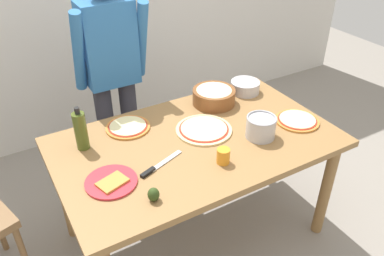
# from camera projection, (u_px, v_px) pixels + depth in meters

# --- Properties ---
(ground) EXTENTS (8.00, 8.00, 0.00)m
(ground) POSITION_uv_depth(u_px,v_px,m) (196.00, 231.00, 2.65)
(ground) COLOR gray
(dining_table) EXTENTS (1.60, 0.96, 0.76)m
(dining_table) POSITION_uv_depth(u_px,v_px,m) (196.00, 152.00, 2.28)
(dining_table) COLOR olive
(dining_table) RESTS_ON ground
(person_cook) EXTENTS (0.49, 0.25, 1.62)m
(person_cook) POSITION_uv_depth(u_px,v_px,m) (112.00, 70.00, 2.59)
(person_cook) COLOR #2D2D38
(person_cook) RESTS_ON ground
(pizza_raw_on_board) EXTENTS (0.33, 0.33, 0.02)m
(pizza_raw_on_board) POSITION_uv_depth(u_px,v_px,m) (204.00, 129.00, 2.30)
(pizza_raw_on_board) COLOR beige
(pizza_raw_on_board) RESTS_ON dining_table
(pizza_cooked_on_tray) EXTENTS (0.27, 0.27, 0.02)m
(pizza_cooked_on_tray) POSITION_uv_depth(u_px,v_px,m) (128.00, 127.00, 2.32)
(pizza_cooked_on_tray) COLOR #C67A33
(pizza_cooked_on_tray) RESTS_ON dining_table
(pizza_second_cooked) EXTENTS (0.27, 0.27, 0.02)m
(pizza_second_cooked) POSITION_uv_depth(u_px,v_px,m) (297.00, 120.00, 2.39)
(pizza_second_cooked) COLOR #C67A33
(pizza_second_cooked) RESTS_ON dining_table
(plate_with_slice) EXTENTS (0.26, 0.26, 0.02)m
(plate_with_slice) POSITION_uv_depth(u_px,v_px,m) (111.00, 182.00, 1.91)
(plate_with_slice) COLOR red
(plate_with_slice) RESTS_ON dining_table
(popcorn_bowl) EXTENTS (0.28, 0.28, 0.11)m
(popcorn_bowl) POSITION_uv_depth(u_px,v_px,m) (214.00, 95.00, 2.55)
(popcorn_bowl) COLOR brown
(popcorn_bowl) RESTS_ON dining_table
(mixing_bowl_steel) EXTENTS (0.20, 0.20, 0.08)m
(mixing_bowl_steel) POSITION_uv_depth(u_px,v_px,m) (245.00, 87.00, 2.69)
(mixing_bowl_steel) COLOR #B7B7BC
(mixing_bowl_steel) RESTS_ON dining_table
(olive_oil_bottle) EXTENTS (0.07, 0.07, 0.26)m
(olive_oil_bottle) POSITION_uv_depth(u_px,v_px,m) (81.00, 131.00, 2.10)
(olive_oil_bottle) COLOR #47561E
(olive_oil_bottle) RESTS_ON dining_table
(steel_pot) EXTENTS (0.17, 0.17, 0.13)m
(steel_pot) POSITION_uv_depth(u_px,v_px,m) (261.00, 127.00, 2.22)
(steel_pot) COLOR #B7B7BC
(steel_pot) RESTS_ON dining_table
(cup_orange) EXTENTS (0.07, 0.07, 0.08)m
(cup_orange) POSITION_uv_depth(u_px,v_px,m) (223.00, 156.00, 2.03)
(cup_orange) COLOR orange
(cup_orange) RESTS_ON dining_table
(chef_knife) EXTENTS (0.28, 0.12, 0.02)m
(chef_knife) POSITION_uv_depth(u_px,v_px,m) (157.00, 167.00, 2.01)
(chef_knife) COLOR silver
(chef_knife) RESTS_ON dining_table
(avocado) EXTENTS (0.06, 0.06, 0.07)m
(avocado) POSITION_uv_depth(u_px,v_px,m) (154.00, 194.00, 1.80)
(avocado) COLOR #2D4219
(avocado) RESTS_ON dining_table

